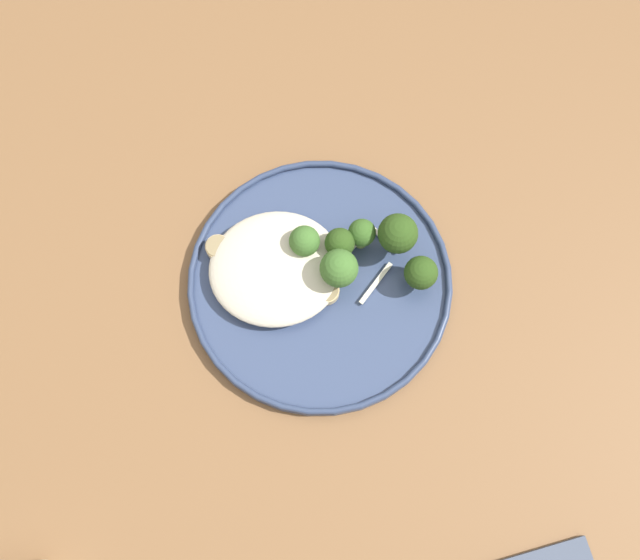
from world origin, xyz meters
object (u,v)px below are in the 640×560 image
(broccoli_floret_right_tilted, at_px, (339,268))
(broccoli_floret_near_rim, at_px, (305,242))
(broccoli_floret_left_leaning, at_px, (362,234))
(dinner_plate, at_px, (320,283))
(seared_scallop_tilted_round, at_px, (218,248))
(broccoli_floret_rear_charred, at_px, (398,234))
(seared_scallop_on_noodles, at_px, (326,291))
(broccoli_floret_center_pile, at_px, (340,243))
(seared_scallop_tiny_bay, at_px, (282,283))
(broccoli_floret_tall_stalk, at_px, (421,273))
(seared_scallop_left_edge, at_px, (258,244))

(broccoli_floret_right_tilted, height_order, broccoli_floret_near_rim, broccoli_floret_right_tilted)
(broccoli_floret_right_tilted, height_order, broccoli_floret_left_leaning, broccoli_floret_right_tilted)
(dinner_plate, bearing_deg, seared_scallop_tilted_round, 155.78)
(broccoli_floret_right_tilted, xyz_separation_m, broccoli_floret_rear_charred, (0.07, 0.03, -0.00))
(seared_scallop_on_noodles, relative_size, broccoli_floret_left_leaning, 0.61)
(broccoli_floret_near_rim, bearing_deg, seared_scallop_tilted_round, 173.86)
(broccoli_floret_center_pile, bearing_deg, broccoli_floret_near_rim, 171.32)
(seared_scallop_tiny_bay, bearing_deg, broccoli_floret_near_rim, 51.68)
(seared_scallop_on_noodles, xyz_separation_m, broccoli_floret_tall_stalk, (0.10, 0.00, 0.02))
(dinner_plate, distance_m, seared_scallop_tilted_round, 0.12)
(seared_scallop_on_noodles, relative_size, broccoli_floret_near_rim, 0.57)
(seared_scallop_tiny_bay, relative_size, broccoli_floret_right_tilted, 0.47)
(broccoli_floret_near_rim, height_order, broccoli_floret_center_pile, broccoli_floret_near_rim)
(broccoli_floret_left_leaning, bearing_deg, broccoli_floret_near_rim, -176.78)
(broccoli_floret_left_leaning, bearing_deg, seared_scallop_tilted_round, 177.56)
(seared_scallop_on_noodles, height_order, broccoli_floret_rear_charred, broccoli_floret_rear_charred)
(dinner_plate, bearing_deg, seared_scallop_on_noodles, -68.73)
(broccoli_floret_rear_charred, bearing_deg, broccoli_floret_tall_stalk, -64.48)
(dinner_plate, height_order, broccoli_floret_right_tilted, broccoli_floret_right_tilted)
(dinner_plate, height_order, broccoli_floret_left_leaning, broccoli_floret_left_leaning)
(broccoli_floret_right_tilted, bearing_deg, dinner_plate, -175.64)
(seared_scallop_on_noodles, relative_size, broccoli_floret_right_tilted, 0.45)
(dinner_plate, distance_m, seared_scallop_on_noodles, 0.02)
(broccoli_floret_rear_charred, xyz_separation_m, broccoli_floret_near_rim, (-0.10, 0.01, -0.01))
(broccoli_floret_tall_stalk, bearing_deg, seared_scallop_on_noodles, -177.92)
(broccoli_floret_tall_stalk, height_order, broccoli_floret_near_rim, broccoli_floret_near_rim)
(seared_scallop_tiny_bay, height_order, broccoli_floret_left_leaning, broccoli_floret_left_leaning)
(seared_scallop_tilted_round, height_order, broccoli_floret_center_pile, broccoli_floret_center_pile)
(seared_scallop_on_noodles, xyz_separation_m, broccoli_floret_right_tilted, (0.01, 0.01, 0.03))
(seared_scallop_tilted_round, xyz_separation_m, broccoli_floret_center_pile, (0.13, -0.02, 0.02))
(seared_scallop_tilted_round, relative_size, broccoli_floret_center_pile, 0.56)
(dinner_plate, xyz_separation_m, broccoli_floret_near_rim, (-0.01, 0.04, 0.03))
(seared_scallop_tilted_round, relative_size, broccoli_floret_tall_stalk, 0.56)
(dinner_plate, bearing_deg, broccoli_floret_center_pile, 52.56)
(broccoli_floret_right_tilted, distance_m, broccoli_floret_center_pile, 0.03)
(dinner_plate, height_order, seared_scallop_on_noodles, seared_scallop_on_noodles)
(seared_scallop_tiny_bay, bearing_deg, broccoli_floret_center_pile, 24.89)
(broccoli_floret_right_tilted, xyz_separation_m, broccoli_floret_tall_stalk, (0.09, -0.01, -0.01))
(seared_scallop_left_edge, bearing_deg, broccoli_floret_right_tilted, -29.36)
(seared_scallop_left_edge, bearing_deg, broccoli_floret_rear_charred, -6.17)
(seared_scallop_left_edge, xyz_separation_m, seared_scallop_tilted_round, (-0.04, -0.00, 0.00))
(broccoli_floret_left_leaning, bearing_deg, broccoli_floret_center_pile, -159.86)
(seared_scallop_tilted_round, distance_m, broccoli_floret_left_leaning, 0.16)
(broccoli_floret_left_leaning, bearing_deg, broccoli_floret_right_tilted, -126.71)
(broccoli_floret_rear_charred, distance_m, broccoli_floret_tall_stalk, 0.05)
(broccoli_floret_rear_charred, relative_size, broccoli_floret_tall_stalk, 1.32)
(broccoli_floret_near_rim, bearing_deg, broccoli_floret_rear_charred, -3.34)
(broccoli_floret_left_leaning, height_order, broccoli_floret_center_pile, broccoli_floret_center_pile)
(dinner_plate, height_order, seared_scallop_tilted_round, seared_scallop_tilted_round)
(broccoli_floret_near_rim, bearing_deg, seared_scallop_on_noodles, -70.93)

